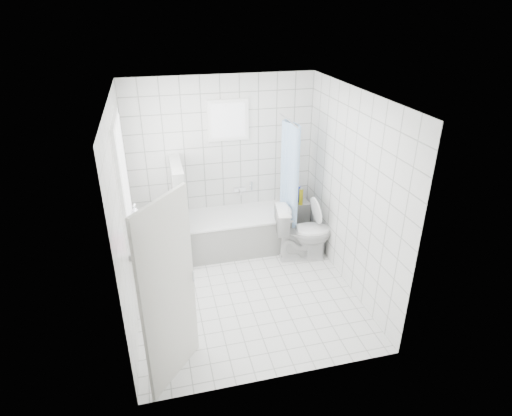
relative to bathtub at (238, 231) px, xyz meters
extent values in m
plane|color=white|center=(-0.15, -1.12, -0.29)|extent=(3.00, 3.00, 0.00)
plane|color=white|center=(-0.15, -1.12, 2.31)|extent=(3.00, 3.00, 0.00)
cube|color=white|center=(-0.15, 0.38, 1.01)|extent=(2.80, 0.02, 2.60)
cube|color=white|center=(-0.15, -2.62, 1.01)|extent=(2.80, 0.02, 2.60)
cube|color=white|center=(-1.55, -1.12, 1.01)|extent=(0.02, 3.00, 2.60)
cube|color=white|center=(1.25, -1.12, 1.01)|extent=(0.02, 3.00, 2.60)
cube|color=white|center=(-1.50, -0.82, 1.31)|extent=(0.01, 0.90, 1.40)
cube|color=white|center=(-0.05, 0.33, 1.66)|extent=(0.50, 0.01, 0.50)
cube|color=white|center=(-1.46, -0.82, 0.57)|extent=(0.18, 1.02, 0.08)
cube|color=silver|center=(-1.15, -2.29, 0.71)|extent=(0.53, 0.65, 2.00)
cube|color=white|center=(0.00, 0.00, -0.02)|extent=(1.58, 0.75, 0.55)
cube|color=white|center=(0.00, 0.00, 0.27)|extent=(1.60, 0.77, 0.03)
cube|color=white|center=(-0.87, -0.05, 0.46)|extent=(0.15, 0.85, 1.50)
cube|color=white|center=(1.03, 0.25, -0.02)|extent=(0.40, 0.24, 0.55)
imported|color=white|center=(0.88, -0.49, 0.13)|extent=(0.89, 0.59, 0.84)
cylinder|color=silver|center=(0.74, -0.02, 1.71)|extent=(0.02, 0.80, 0.02)
cube|color=silver|center=(0.10, 0.33, 0.56)|extent=(0.18, 0.06, 0.06)
imported|color=#36F5E8|center=(-1.45, -1.04, 0.71)|extent=(0.13, 0.13, 0.20)
imported|color=#C64D88|center=(-1.45, -1.21, 0.75)|extent=(0.15, 0.15, 0.29)
imported|color=silver|center=(-1.45, -0.83, 0.69)|extent=(0.17, 0.17, 0.16)
imported|color=white|center=(-1.45, -0.68, 0.78)|extent=(0.15, 0.15, 0.33)
imported|color=#AF5785|center=(-1.45, -0.52, 0.71)|extent=(0.13, 0.13, 0.20)
cylinder|color=#178E31|center=(0.99, 0.19, 0.36)|extent=(0.06, 0.06, 0.19)
cylinder|color=red|center=(0.97, 0.27, 0.38)|extent=(0.06, 0.06, 0.24)
cylinder|color=#192CCE|center=(1.07, 0.29, 0.39)|extent=(0.06, 0.06, 0.27)
cylinder|color=yellow|center=(1.07, 0.17, 0.39)|extent=(0.06, 0.06, 0.27)
camera|label=1|loc=(-1.14, -5.69, 3.23)|focal=30.00mm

